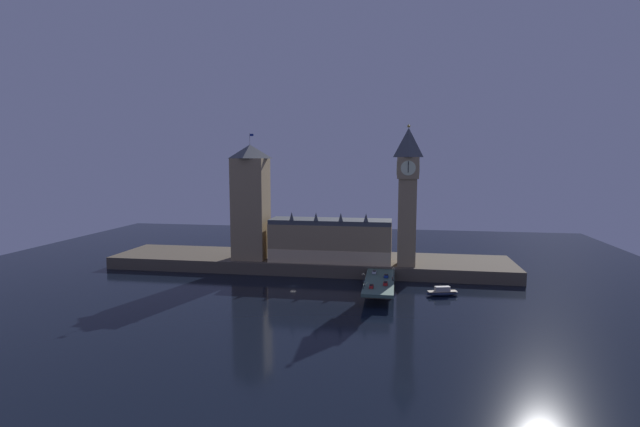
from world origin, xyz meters
name	(u,v)px	position (x,y,z in m)	size (l,w,h in m)	color
ground_plane	(293,286)	(0.00, 0.00, 0.00)	(400.00, 400.00, 0.00)	black
embankment	(309,262)	(0.00, 39.00, 3.25)	(220.00, 42.00, 6.50)	brown
parliament_hall	(330,240)	(13.70, 29.88, 17.66)	(64.17, 19.11, 26.84)	#9E845B
clock_tower	(407,192)	(53.39, 26.02, 44.14)	(11.17, 11.28, 71.12)	#9E845B
victoria_tower	(251,202)	(-30.21, 30.25, 37.57)	(17.85, 17.85, 67.87)	#9E845B
bridge	(379,284)	(41.01, -5.00, 4.37)	(13.22, 46.00, 5.87)	#476656
car_northbound_lead	(374,272)	(38.11, 7.46, 6.59)	(2.08, 3.81, 1.54)	silver
car_northbound_trail	(371,286)	(38.11, -17.92, 6.54)	(1.84, 4.19, 1.42)	red
car_southbound_lead	(385,283)	(43.92, -12.58, 6.62)	(1.91, 4.34, 1.60)	red
car_southbound_trail	(386,276)	(43.92, 1.15, 6.58)	(2.09, 4.19, 1.51)	navy
pedestrian_near_rail	(365,285)	(35.20, -16.52, 6.74)	(0.38, 0.38, 1.65)	black
pedestrian_mid_walk	(392,278)	(46.83, -3.64, 6.71)	(0.38, 0.38, 1.60)	black
street_lamp_near	(363,279)	(34.80, -19.72, 10.07)	(1.34, 0.60, 6.71)	#2D3333
street_lamp_mid	(393,272)	(47.23, -5.00, 9.80)	(1.34, 0.60, 6.28)	#2D3333
boat_downstream	(442,292)	(68.83, -4.32, 1.51)	(15.26, 7.62, 4.12)	#1E2842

